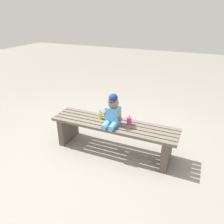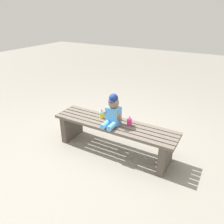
# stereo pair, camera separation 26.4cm
# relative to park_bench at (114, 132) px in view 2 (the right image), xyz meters

# --- Properties ---
(ground_plane) EXTENTS (16.00, 16.00, 0.00)m
(ground_plane) POSITION_rel_park_bench_xyz_m (0.00, 0.00, -0.28)
(ground_plane) COLOR gray
(park_bench) EXTENTS (1.64, 0.39, 0.41)m
(park_bench) POSITION_rel_park_bench_xyz_m (0.00, 0.00, 0.00)
(park_bench) COLOR #60564C
(park_bench) RESTS_ON ground_plane
(child_figure) EXTENTS (0.23, 0.27, 0.40)m
(child_figure) POSITION_rel_park_bench_xyz_m (0.00, -0.03, 0.31)
(child_figure) COLOR #59A5E5
(child_figure) RESTS_ON park_bench
(sippy_cup_left) EXTENTS (0.06, 0.06, 0.12)m
(sippy_cup_left) POSITION_rel_park_bench_xyz_m (-0.22, 0.05, 0.19)
(sippy_cup_left) COLOR yellow
(sippy_cup_left) RESTS_ON park_bench
(sippy_cup_right) EXTENTS (0.06, 0.06, 0.12)m
(sippy_cup_right) POSITION_rel_park_bench_xyz_m (0.19, 0.05, 0.19)
(sippy_cup_right) COLOR #E5337F
(sippy_cup_right) RESTS_ON park_bench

